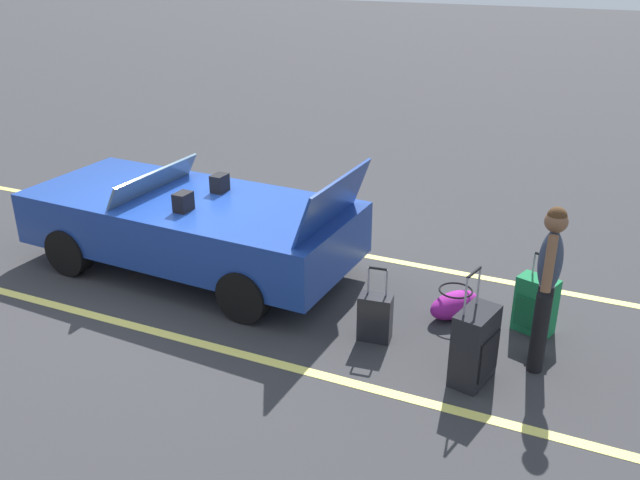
# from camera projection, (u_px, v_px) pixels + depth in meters

# --- Properties ---
(ground_plane) EXTENTS (80.00, 80.00, 0.00)m
(ground_plane) POSITION_uv_depth(u_px,v_px,m) (195.00, 268.00, 8.67)
(ground_plane) COLOR #333335
(lot_line_near) EXTENTS (18.00, 0.12, 0.01)m
(lot_line_near) POSITION_uv_depth(u_px,v_px,m) (243.00, 233.00, 9.69)
(lot_line_near) COLOR #EAE066
(lot_line_near) RESTS_ON ground_plane
(lot_line_mid) EXTENTS (18.00, 0.12, 0.01)m
(lot_line_mid) POSITION_uv_depth(u_px,v_px,m) (118.00, 322.00, 7.43)
(lot_line_mid) COLOR #EAE066
(lot_line_mid) RESTS_ON ground_plane
(convertible_car) EXTENTS (4.22, 1.97, 1.53)m
(convertible_car) POSITION_uv_depth(u_px,v_px,m) (178.00, 222.00, 8.51)
(convertible_car) COLOR navy
(convertible_car) RESTS_ON ground_plane
(suitcase_large_black) EXTENTS (0.39, 0.53, 1.12)m
(suitcase_large_black) POSITION_uv_depth(u_px,v_px,m) (475.00, 346.00, 6.31)
(suitcase_large_black) COLOR black
(suitcase_large_black) RESTS_ON ground_plane
(suitcase_medium_bright) EXTENTS (0.46, 0.36, 0.87)m
(suitcase_medium_bright) POSITION_uv_depth(u_px,v_px,m) (535.00, 305.00, 7.14)
(suitcase_medium_bright) COLOR #19723F
(suitcase_medium_bright) RESTS_ON ground_plane
(suitcase_small_carryon) EXTENTS (0.36, 0.24, 0.80)m
(suitcase_small_carryon) POSITION_uv_depth(u_px,v_px,m) (375.00, 317.00, 7.02)
(suitcase_small_carryon) COLOR black
(suitcase_small_carryon) RESTS_ON ground_plane
(duffel_bag) EXTENTS (0.61, 0.70, 0.34)m
(duffel_bag) POSITION_uv_depth(u_px,v_px,m) (455.00, 304.00, 7.47)
(duffel_bag) COLOR #991E8C
(duffel_bag) RESTS_ON ground_plane
(traveler_person) EXTENTS (0.23, 0.60, 1.65)m
(traveler_person) POSITION_uv_depth(u_px,v_px,m) (548.00, 280.00, 6.32)
(traveler_person) COLOR black
(traveler_person) RESTS_ON ground_plane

